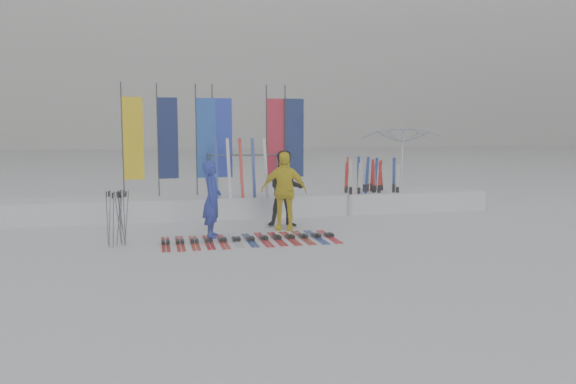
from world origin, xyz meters
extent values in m
plane|color=white|center=(0.00, 0.00, 0.00)|extent=(120.00, 120.00, 0.00)
cube|color=white|center=(0.00, 4.60, 0.30)|extent=(14.00, 1.60, 0.60)
imported|color=#1E30AF|center=(-1.65, 1.44, 0.90)|extent=(0.58, 0.74, 1.79)
imported|color=black|center=(0.35, 2.49, 0.98)|extent=(1.04, 0.86, 1.97)
imported|color=yellow|center=(0.20, 2.08, 0.98)|extent=(1.24, 0.81, 1.96)
imported|color=white|center=(5.29, 6.16, 1.34)|extent=(3.78, 3.81, 2.68)
cube|color=#AE170D|center=(-2.74, 0.86, 0.04)|extent=(0.17, 1.62, 0.07)
cube|color=#B31A0E|center=(-2.43, 0.86, 0.04)|extent=(0.17, 1.67, 0.07)
cube|color=red|center=(-2.11, 0.86, 0.04)|extent=(0.17, 1.62, 0.07)
cube|color=#BA100E|center=(-1.80, 0.86, 0.04)|extent=(0.17, 1.60, 0.07)
cube|color=red|center=(-1.49, 0.86, 0.04)|extent=(0.17, 1.65, 0.07)
cube|color=silver|center=(-1.17, 0.86, 0.04)|extent=(0.17, 1.69, 0.07)
cube|color=navy|center=(-0.86, 0.86, 0.04)|extent=(0.17, 1.57, 0.07)
cube|color=red|center=(-0.55, 0.86, 0.04)|extent=(0.17, 1.69, 0.07)
cube|color=#B30E1A|center=(-0.24, 0.86, 0.04)|extent=(0.17, 1.61, 0.07)
cube|color=#B2130E|center=(0.08, 0.86, 0.04)|extent=(0.17, 1.65, 0.07)
cube|color=#B0250E|center=(0.39, 0.86, 0.04)|extent=(0.17, 1.69, 0.07)
cube|color=navy|center=(0.70, 0.86, 0.04)|extent=(0.17, 1.70, 0.07)
cube|color=red|center=(1.02, 0.86, 0.04)|extent=(0.17, 1.64, 0.07)
cylinder|color=#595B60|center=(-3.61, 1.14, 0.60)|extent=(0.03, 0.06, 1.20)
cylinder|color=#595B60|center=(-3.81, 0.80, 0.60)|extent=(0.06, 0.13, 1.20)
cylinder|color=#595B60|center=(-3.96, 1.03, 0.60)|extent=(0.02, 0.08, 1.20)
cylinder|color=#595B60|center=(-3.70, 1.07, 0.59)|extent=(0.07, 0.04, 1.18)
cylinder|color=#595B60|center=(-3.66, 0.93, 0.60)|extent=(0.15, 0.05, 1.19)
cylinder|color=#595B60|center=(-3.69, 1.35, 0.59)|extent=(0.07, 0.12, 1.19)
cylinder|color=#595B60|center=(-3.55, 0.97, 0.60)|extent=(0.13, 0.09, 1.20)
cylinder|color=#595B60|center=(-3.67, 1.16, 0.58)|extent=(0.13, 0.04, 1.16)
cylinder|color=#595B60|center=(-3.88, 0.79, 0.62)|extent=(0.09, 0.12, 1.24)
cylinder|color=#595B60|center=(-3.71, 1.00, 0.61)|extent=(0.14, 0.16, 1.21)
cylinder|color=#595B60|center=(-3.75, 1.22, 0.58)|extent=(0.14, 0.15, 1.15)
cylinder|color=#383A3F|center=(-3.79, 4.72, 2.20)|extent=(0.04, 0.04, 3.20)
cube|color=yellow|center=(-3.50, 4.72, 2.25)|extent=(0.55, 0.03, 2.30)
cylinder|color=#383A3F|center=(-2.83, 4.86, 2.20)|extent=(0.04, 0.04, 3.20)
cube|color=#0C1954|center=(-2.54, 4.86, 2.25)|extent=(0.55, 0.03, 2.30)
cylinder|color=#383A3F|center=(-1.75, 4.87, 2.20)|extent=(0.04, 0.04, 3.20)
cube|color=blue|center=(-1.46, 4.87, 2.25)|extent=(0.55, 0.03, 2.30)
cylinder|color=#383A3F|center=(-1.27, 4.89, 2.20)|extent=(0.04, 0.04, 3.20)
cube|color=#1B34D0|center=(-0.98, 4.89, 2.25)|extent=(0.55, 0.03, 2.30)
cylinder|color=#383A3F|center=(0.29, 4.74, 2.20)|extent=(0.04, 0.04, 3.20)
cube|color=red|center=(0.58, 4.74, 2.25)|extent=(0.55, 0.03, 2.30)
cylinder|color=#383A3F|center=(0.83, 4.67, 2.20)|extent=(0.04, 0.04, 3.20)
cube|color=navy|center=(1.12, 4.67, 2.25)|extent=(0.55, 0.03, 2.30)
cylinder|color=#383A3F|center=(-1.47, 3.95, 1.23)|extent=(0.04, 0.30, 1.23)
cylinder|color=#383A3F|center=(-1.47, 4.45, 1.23)|extent=(0.04, 0.30, 1.23)
cylinder|color=#383A3F|center=(0.53, 3.95, 1.23)|extent=(0.04, 0.30, 1.23)
cylinder|color=#383A3F|center=(0.53, 4.45, 1.23)|extent=(0.04, 0.30, 1.23)
cylinder|color=#383A3F|center=(-0.47, 4.20, 1.78)|extent=(2.00, 0.04, 0.04)
cube|color=red|center=(2.65, 4.39, 0.75)|extent=(0.09, 0.03, 1.50)
cube|color=silver|center=(3.45, 4.67, 0.80)|extent=(0.09, 0.04, 1.60)
cube|color=silver|center=(4.18, 4.09, 0.74)|extent=(0.09, 0.02, 1.47)
cube|color=navy|center=(3.04, 4.37, 0.85)|extent=(0.09, 0.03, 1.69)
cube|color=silver|center=(2.93, 4.06, 0.76)|extent=(0.09, 0.03, 1.51)
cube|color=silver|center=(3.58, 4.41, 0.75)|extent=(0.09, 0.03, 1.50)
cube|color=red|center=(3.94, 4.73, 0.73)|extent=(0.09, 0.02, 1.47)
cube|color=red|center=(3.55, 4.60, 0.79)|extent=(0.09, 0.04, 1.59)
cube|color=silver|center=(3.25, 4.44, 0.81)|extent=(0.09, 0.04, 1.62)
cube|color=navy|center=(3.18, 4.09, 0.85)|extent=(0.09, 0.03, 1.69)
cube|color=red|center=(3.48, 4.25, 0.79)|extent=(0.09, 0.04, 1.58)
cube|color=silver|center=(2.55, 3.70, 0.83)|extent=(0.09, 0.03, 1.65)
cube|color=red|center=(2.75, 4.64, 0.83)|extent=(0.09, 0.03, 1.66)
cube|color=red|center=(3.62, 4.17, 0.79)|extent=(0.09, 0.04, 1.58)
cube|color=navy|center=(4.08, 4.14, 0.83)|extent=(0.09, 0.04, 1.66)
cube|color=navy|center=(3.72, 4.71, 0.81)|extent=(0.09, 0.02, 1.62)
camera|label=1|loc=(-2.89, -11.53, 2.54)|focal=35.00mm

